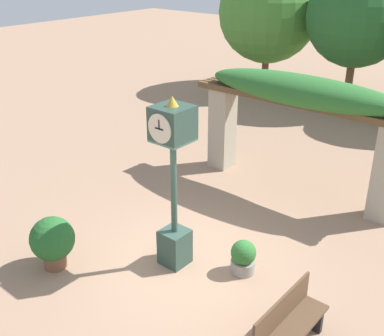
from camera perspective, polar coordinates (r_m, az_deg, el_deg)
name	(u,v)px	position (r m, az deg, el deg)	size (l,w,h in m)	color
ground_plane	(188,262)	(9.27, -0.52, -11.13)	(60.00, 60.00, 0.00)	#9E7A60
pedestal_clock	(174,176)	(8.36, -2.20, -0.98)	(0.61, 0.66, 3.24)	#2D473D
pergola	(300,105)	(11.34, 12.71, 7.28)	(5.50, 1.14, 2.84)	#A89E89
potted_plant_near_left	(243,257)	(8.91, 6.10, -10.44)	(0.46, 0.46, 0.64)	gray
potted_plant_near_right	(53,241)	(9.20, -16.20, -8.26)	(0.82, 0.82, 1.02)	brown
park_bench	(289,325)	(7.47, 11.40, -17.80)	(0.42, 1.52, 0.89)	brown
tree_line	(373,24)	(18.57, 20.70, 15.67)	(14.37, 4.01, 5.09)	brown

